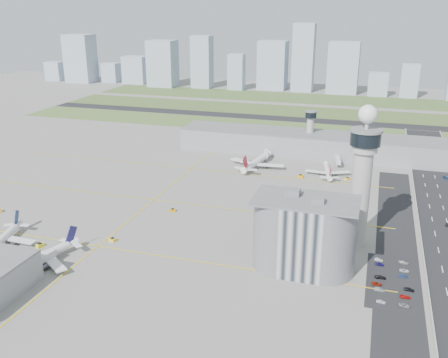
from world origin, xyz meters
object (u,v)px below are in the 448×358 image
(tug_5, at_px, (347,178))
(jet_bridge_far_1, at_px, (337,159))
(tug_3, at_px, (173,210))
(admin_building, at_px, (304,235))
(car_lot_2, at_px, (377,284))
(car_lot_1, at_px, (379,289))
(car_lot_11, at_px, (404,263))
(airplane_near_b, at_px, (1,236))
(car_lot_9, at_px, (403,276))
(jet_bridge_far_0, at_px, (267,153))
(control_tower, at_px, (362,171))
(car_lot_4, at_px, (379,264))
(airplane_far_a, at_px, (257,158))
(car_lot_10, at_px, (404,271))
(airplane_far_b, at_px, (328,168))
(jet_bridge_near_2, at_px, (29,269))
(car_hw_4, at_px, (418,150))
(car_lot_6, at_px, (404,305))
(car_hw_2, at_px, (445,178))
(car_lot_7, at_px, (405,297))
(tug_2, at_px, (113,239))
(tug_1, at_px, (40,245))
(secondary_tower, at_px, (310,129))
(car_hw_1, at_px, (447,225))
(car_lot_5, at_px, (379,260))
(car_lot_0, at_px, (381,302))
(car_lot_3, at_px, (380,277))
(airplane_near_c, at_px, (38,253))
(car_lot_8, at_px, (409,289))

(tug_5, bearing_deg, jet_bridge_far_1, 141.93)
(jet_bridge_far_1, distance_m, tug_3, 136.87)
(admin_building, height_order, car_lot_2, admin_building)
(car_lot_1, height_order, car_lot_11, car_lot_1)
(airplane_near_b, height_order, car_lot_9, airplane_near_b)
(tug_3, bearing_deg, jet_bridge_far_0, -39.36)
(control_tower, distance_m, car_lot_4, 40.41)
(airplane_far_a, bearing_deg, car_lot_10, -133.48)
(airplane_far_b, relative_size, car_lot_9, 9.71)
(jet_bridge_near_2, height_order, car_lot_11, jet_bridge_near_2)
(admin_building, distance_m, jet_bridge_far_1, 154.50)
(jet_bridge_far_1, height_order, car_lot_4, jet_bridge_far_1)
(car_hw_4, bearing_deg, car_lot_6, -88.21)
(jet_bridge_far_1, height_order, car_lot_10, jet_bridge_far_1)
(car_lot_9, relative_size, car_hw_2, 0.78)
(car_lot_2, height_order, car_lot_7, car_lot_7)
(airplane_near_b, distance_m, jet_bridge_near_2, 34.21)
(tug_2, height_order, car_lot_2, tug_2)
(tug_1, bearing_deg, car_lot_6, -163.72)
(tug_2, bearing_deg, jet_bridge_far_1, 165.67)
(tug_3, height_order, car_hw_2, tug_3)
(car_lot_9, relative_size, car_hw_4, 0.94)
(car_lot_9, bearing_deg, car_lot_7, -169.38)
(secondary_tower, bearing_deg, car_hw_1, -52.13)
(tug_3, xyz_separation_m, car_lot_10, (116.12, -30.46, -0.31))
(car_lot_10, xyz_separation_m, car_lot_11, (-0.15, 7.02, 0.06))
(admin_building, xyz_separation_m, car_lot_5, (30.49, 15.78, -14.72))
(car_lot_0, distance_m, car_lot_3, 18.11)
(tug_2, bearing_deg, car_lot_2, 103.53)
(airplane_near_c, relative_size, car_lot_1, 10.36)
(control_tower, xyz_separation_m, car_lot_2, (10.10, -34.88, -34.48))
(airplane_far_a, distance_m, car_lot_4, 143.27)
(car_lot_1, xyz_separation_m, car_lot_9, (8.90, 13.48, -0.05))
(car_lot_3, height_order, car_lot_6, car_lot_3)
(car_lot_11, bearing_deg, tug_2, 102.55)
(car_lot_6, bearing_deg, car_lot_11, 3.13)
(car_lot_1, relative_size, car_hw_2, 0.85)
(admin_building, height_order, car_lot_9, admin_building)
(airplane_far_b, xyz_separation_m, jet_bridge_far_0, (-46.72, 27.67, -1.93))
(car_lot_0, bearing_deg, car_lot_6, -84.41)
(car_lot_10, bearing_deg, car_lot_2, 136.89)
(car_lot_10, bearing_deg, car_lot_4, 69.57)
(jet_bridge_near_2, relative_size, car_lot_9, 3.98)
(tug_1, height_order, car_lot_3, tug_1)
(tug_5, distance_m, car_lot_8, 129.32)
(jet_bridge_far_1, height_order, car_lot_9, jet_bridge_far_1)
(admin_building, bearing_deg, airplane_far_b, 91.48)
(control_tower, relative_size, car_hw_2, 14.30)
(admin_building, xyz_separation_m, car_hw_2, (68.98, 140.62, -14.68))
(car_lot_2, xyz_separation_m, car_lot_10, (10.70, 14.16, -0.02))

